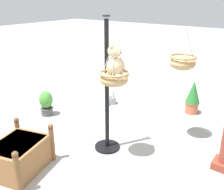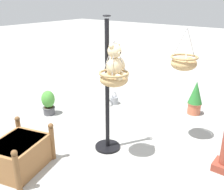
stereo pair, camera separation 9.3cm
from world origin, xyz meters
TOP-DOWN VIEW (x-y plane):
  - ground_plane at (0.00, 0.00)m, footprint 40.00×40.00m
  - display_pole_central at (-0.13, -0.18)m, footprint 0.44×0.44m
  - hanging_basket_with_teddy at (0.02, 0.07)m, footprint 0.45×0.45m
  - teddy_bear at (0.02, 0.10)m, footprint 0.36×0.33m
  - hanging_basket_left_high at (-1.15, 0.66)m, footprint 0.46×0.46m
  - wooden_planter_box at (1.16, -0.88)m, footprint 1.06×0.95m
  - potted_plant_fern_front at (-2.45, 0.48)m, footprint 0.32×0.32m
  - potted_plant_small_succulent at (-0.41, -2.10)m, footprint 0.30×0.30m
  - watering_can at (-1.79, -1.31)m, footprint 0.35×0.20m

SIDE VIEW (x-z plane):
  - ground_plane at x=0.00m, z-range 0.00..0.00m
  - watering_can at x=-1.79m, z-range -0.05..0.25m
  - wooden_planter_box at x=1.16m, z-range -0.06..0.58m
  - potted_plant_small_succulent at x=-0.41m, z-range 0.01..0.57m
  - potted_plant_fern_front at x=-2.45m, z-range 0.01..0.78m
  - display_pole_central at x=-0.13m, z-range -0.45..1.81m
  - hanging_basket_with_teddy at x=0.02m, z-range 1.03..1.72m
  - hanging_basket_left_high at x=-1.15m, z-range 1.12..1.83m
  - teddy_bear at x=0.02m, z-range 1.34..1.86m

